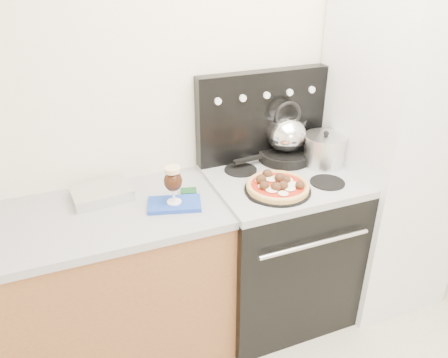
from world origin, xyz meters
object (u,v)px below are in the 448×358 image
skillet (285,155)px  base_cabinet (82,297)px  stove_body (278,249)px  fridge (392,153)px  stock_pot (324,151)px  oven_mitt (174,204)px  pizza (278,185)px  beer_glass (173,185)px  tea_kettle (287,131)px  pizza_pan (277,190)px

skillet → base_cabinet: bearing=-172.6°
stove_body → fridge: bearing=-2.0°
fridge → stock_pot: fridge is taller
stove_body → oven_mitt: oven_mitt is taller
pizza → stove_body: bearing=51.9°
stove_body → skillet: skillet is taller
beer_glass → tea_kettle: (0.72, 0.23, 0.08)m
fridge → base_cabinet: bearing=178.4°
stove_body → beer_glass: beer_glass is taller
beer_glass → pizza: beer_glass is taller
stove_body → oven_mitt: 0.77m
oven_mitt → tea_kettle: 0.78m
tea_kettle → pizza: bearing=-137.6°
fridge → oven_mitt: size_ratio=7.53×
oven_mitt → tea_kettle: size_ratio=1.03×
fridge → beer_glass: bearing=-179.0°
base_cabinet → pizza: (1.01, -0.15, 0.52)m
stove_body → fridge: (0.70, -0.03, 0.51)m
tea_kettle → skillet: bearing=0.0°
tea_kettle → pizza_pan: bearing=-137.6°
stove_body → beer_glass: bearing=-175.6°
base_cabinet → pizza_pan: size_ratio=4.33×
beer_glass → pizza: 0.52m
stove_body → pizza_pan: (-0.10, -0.13, 0.49)m
base_cabinet → stock_pot: 1.50m
base_cabinet → pizza_pan: 1.13m
stock_pot → pizza: bearing=-155.1°
skillet → beer_glass: bearing=-162.4°
stove_body → pizza_pan: pizza_pan is taller
fridge → skillet: size_ratio=6.34×
base_cabinet → fridge: size_ratio=0.76×
pizza_pan → skillet: 0.38m
beer_glass → pizza: bearing=-8.9°
stove_body → skillet: bearing=58.8°
base_cabinet → oven_mitt: bearing=-8.3°
pizza_pan → tea_kettle: (0.21, 0.31, 0.17)m
pizza_pan → skillet: bearing=55.8°
pizza → pizza_pan: bearing=0.0°
pizza → tea_kettle: bearing=55.8°
pizza → tea_kettle: tea_kettle is taller
tea_kettle → oven_mitt: bearing=-175.9°
pizza_pan → pizza: (0.00, 0.00, 0.03)m
base_cabinet → stock_pot: size_ratio=6.47×
pizza_pan → stock_pot: bearing=24.9°
oven_mitt → beer_glass: (0.00, 0.00, 0.11)m
pizza → stock_pot: size_ratio=1.39×
stock_pot → oven_mitt: bearing=-173.8°
oven_mitt → base_cabinet: bearing=171.7°
pizza_pan → tea_kettle: tea_kettle is taller
fridge → stock_pot: (-0.42, 0.07, 0.05)m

